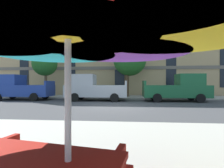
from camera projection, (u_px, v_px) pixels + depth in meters
ground_plane at (113, 107)px, 10.54m from camera, size 120.00×120.00×0.00m
sidewalk_far at (119, 97)px, 17.31m from camera, size 56.00×3.60×0.12m
apartment_building at (121, 28)px, 25.42m from camera, size 39.97×12.08×19.20m
pickup_blue at (20, 88)px, 14.96m from camera, size 5.10×2.12×2.20m
pickup_silver at (94, 88)px, 14.39m from camera, size 5.10×2.12×2.20m
pickup_green at (178, 89)px, 13.79m from camera, size 5.10×2.12×2.20m
street_tree_left at (45, 64)px, 17.90m from camera, size 2.61×2.73×4.80m
street_tree_middle at (129, 60)px, 17.23m from camera, size 3.34×3.34×5.54m
patio_umbrella at (68, 11)px, 1.54m from camera, size 3.69×3.43×2.44m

